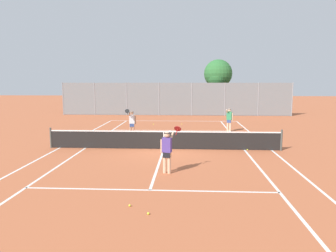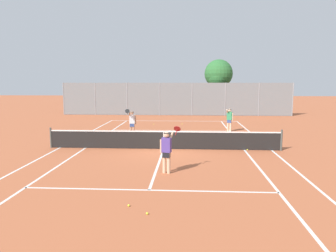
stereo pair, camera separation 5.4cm
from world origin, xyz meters
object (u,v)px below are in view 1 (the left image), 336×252
object	(u,v)px
loose_tennis_ball_2	(247,150)
loose_tennis_ball_4	(148,213)
tree_behind_left	(218,75)
player_far_right	(229,118)
player_near_side	(167,149)
loose_tennis_ball_1	(173,148)
loose_tennis_ball_3	(154,124)
player_far_left	(132,122)
loose_tennis_ball_5	(130,205)
tennis_net	(164,139)
loose_tennis_ball_0	(182,124)

from	to	relation	value
loose_tennis_ball_2	loose_tennis_ball_4	size ratio (longest dim) A/B	1.00
tree_behind_left	player_far_right	bearing A→B (deg)	-91.52
player_far_right	loose_tennis_ball_4	distance (m)	15.04
player_near_side	loose_tennis_ball_1	distance (m)	4.62
loose_tennis_ball_3	player_far_right	bearing A→B (deg)	-30.76
player_far_right	loose_tennis_ball_2	distance (m)	6.23
loose_tennis_ball_1	loose_tennis_ball_4	distance (m)	8.48
player_far_left	loose_tennis_ball_2	world-z (taller)	player_far_left
player_far_left	loose_tennis_ball_3	distance (m)	5.78
loose_tennis_ball_3	loose_tennis_ball_5	xyz separation A→B (m)	(1.08, -17.29, 0.00)
loose_tennis_ball_2	loose_tennis_ball_4	distance (m)	9.27
tennis_net	player_far_left	world-z (taller)	player_far_left
player_far_right	loose_tennis_ball_0	xyz separation A→B (m)	(-3.33, 3.52, -0.88)
player_far_left	loose_tennis_ball_3	size ratio (longest dim) A/B	26.88
player_far_right	tennis_net	bearing A→B (deg)	-123.73
loose_tennis_ball_5	player_near_side	bearing A→B (deg)	76.03
loose_tennis_ball_2	player_near_side	bearing A→B (deg)	-131.20
player_far_right	loose_tennis_ball_5	world-z (taller)	player_far_right
loose_tennis_ball_4	tree_behind_left	bearing A→B (deg)	81.09
loose_tennis_ball_1	player_far_left	bearing A→B (deg)	126.78
player_far_left	loose_tennis_ball_1	size ratio (longest dim) A/B	26.88
player_far_left	tree_behind_left	world-z (taller)	tree_behind_left
loose_tennis_ball_5	tennis_net	bearing A→B (deg)	86.98
tennis_net	player_near_side	world-z (taller)	player_near_side
player_near_side	loose_tennis_ball_3	size ratio (longest dim) A/B	26.88
loose_tennis_ball_0	loose_tennis_ball_4	size ratio (longest dim) A/B	1.00
player_far_left	loose_tennis_ball_3	bearing A→B (deg)	81.92
tennis_net	loose_tennis_ball_1	world-z (taller)	tennis_net
loose_tennis_ball_3	tennis_net	bearing A→B (deg)	-81.04
tennis_net	player_far_right	size ratio (longest dim) A/B	7.50
tennis_net	player_far_right	xyz separation A→B (m)	(4.10, 6.15, 0.40)
player_near_side	loose_tennis_ball_5	distance (m)	3.63
loose_tennis_ball_2	loose_tennis_ball_3	size ratio (longest dim) A/B	1.00
player_near_side	loose_tennis_ball_1	size ratio (longest dim) A/B	26.88
tree_behind_left	player_far_left	bearing A→B (deg)	-114.11
loose_tennis_ball_1	loose_tennis_ball_5	xyz separation A→B (m)	(-0.87, -7.95, 0.00)
loose_tennis_ball_0	tennis_net	bearing A→B (deg)	-94.59
player_far_left	tennis_net	bearing A→B (deg)	-58.97
loose_tennis_ball_0	loose_tennis_ball_2	xyz separation A→B (m)	(3.49, -9.69, 0.00)
tennis_net	loose_tennis_ball_3	xyz separation A→B (m)	(-1.49, 9.48, -0.48)
loose_tennis_ball_0	loose_tennis_ball_4	world-z (taller)	same
loose_tennis_ball_3	loose_tennis_ball_2	bearing A→B (deg)	-58.76
loose_tennis_ball_2	tree_behind_left	world-z (taller)	tree_behind_left
tennis_net	loose_tennis_ball_4	xyz separation A→B (m)	(0.17, -8.34, -0.48)
player_far_right	loose_tennis_ball_0	world-z (taller)	player_far_right
tennis_net	loose_tennis_ball_5	bearing A→B (deg)	-93.02
loose_tennis_ball_1	loose_tennis_ball_3	size ratio (longest dim) A/B	1.00
player_far_left	player_far_right	size ratio (longest dim) A/B	1.11
tennis_net	tree_behind_left	world-z (taller)	tree_behind_left
loose_tennis_ball_1	player_far_right	bearing A→B (deg)	58.81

